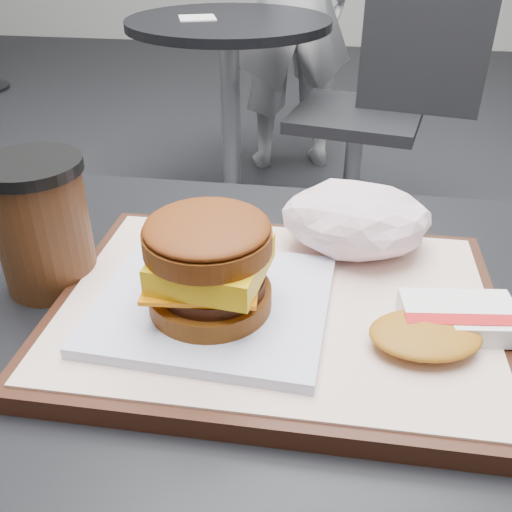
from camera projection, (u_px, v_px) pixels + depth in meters
The scene contains 9 objects.
customer_table at pixel (263, 478), 0.58m from camera, with size 0.80×0.60×0.77m.
serving_tray at pixel (277, 309), 0.50m from camera, with size 0.38×0.28×0.02m.
breakfast_sandwich at pixel (210, 274), 0.46m from camera, with size 0.20×0.18×0.09m.
hash_brown at pixel (444, 325), 0.45m from camera, with size 0.13×0.10×0.02m.
crumpled_wrapper at pixel (357, 219), 0.55m from camera, with size 0.14×0.11×0.06m, color white, non-canonical shape.
coffee_cup at pixel (42, 222), 0.52m from camera, with size 0.09×0.09×0.13m.
neighbor_table at pixel (230, 78), 2.03m from camera, with size 0.70×0.70×0.75m.
napkin at pixel (197, 18), 1.91m from camera, with size 0.12×0.12×0.00m, color white.
neighbor_chair at pixel (379, 102), 1.92m from camera, with size 0.64×0.49×0.88m.
Camera 1 is at (0.05, -0.37, 1.08)m, focal length 40.00 mm.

